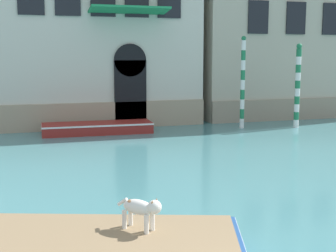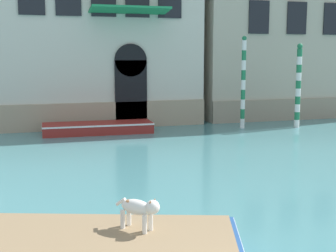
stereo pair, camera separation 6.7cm
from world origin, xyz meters
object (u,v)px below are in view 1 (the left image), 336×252
Objects in this scene: dog_on_deck at (141,208)px; mooring_pole_0 at (298,85)px; boat_moored_near_palazzo at (97,128)px; boat_foreground at (62,244)px; mooring_pole_1 at (243,82)px.

mooring_pole_0 is at bearing 97.10° from dog_on_deck.
dog_on_deck is at bearing -93.26° from boat_moored_near_palazzo.
boat_foreground is 18.18m from mooring_pole_0.
mooring_pole_0 reaches higher than boat_moored_near_palazzo.
dog_on_deck reaches higher than boat_moored_near_palazzo.
boat_foreground is 14.06m from boat_moored_near_palazzo.
mooring_pole_0 is at bearing -4.53° from boat_moored_near_palazzo.
boat_moored_near_palazzo is (2.72, 13.79, -0.01)m from boat_foreground.
boat_moored_near_palazzo is at bearing 97.30° from boat_foreground.
dog_on_deck is (1.44, -0.37, 0.67)m from boat_foreground.
boat_moored_near_palazzo is at bearing 175.79° from mooring_pole_1.
boat_moored_near_palazzo is 7.70m from mooring_pole_1.
boat_foreground reaches higher than boat_moored_near_palazzo.
dog_on_deck reaches higher than boat_foreground.
boat_foreground is 1.63m from dog_on_deck.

